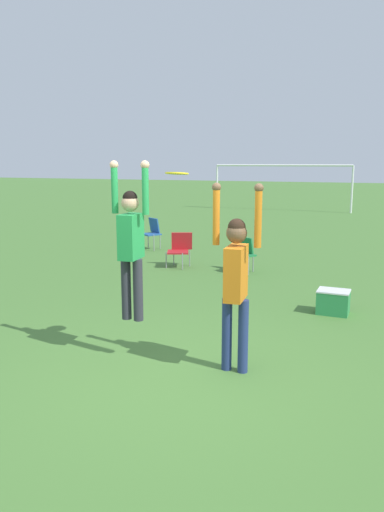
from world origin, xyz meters
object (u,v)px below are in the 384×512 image
person_defending (236,274)px  camping_chair_3 (152,231)px  camping_chair_4 (244,251)px  camping_chair_1 (180,248)px  frisbee (177,173)px  person_jumping (131,239)px  cooler_box (333,302)px

person_defending → camping_chair_3: 8.67m
camping_chair_4 → camping_chair_1: bearing=31.4°
camping_chair_4 → frisbee: bearing=129.0°
camping_chair_3 → camping_chair_4: camping_chair_3 is taller
camping_chair_3 → person_defending: bearing=155.3°
person_jumping → person_defending: (1.29, 0.14, -0.35)m
camping_chair_3 → cooler_box: bearing=173.3°
frisbee → camping_chair_3: 8.39m
person_jumping → person_defending: size_ratio=0.88×
person_defending → cooler_box: bearing=158.7°
camping_chair_3 → cooler_box: 7.11m
frisbee → camping_chair_4: frisbee is taller
camping_chair_3 → person_jumping: bearing=147.1°
frisbee → cooler_box: 3.79m
camping_chair_1 → camping_chair_3: camping_chair_3 is taller
camping_chair_1 → camping_chair_4: size_ratio=1.03×
person_defending → camping_chair_1: (-3.10, 5.26, -0.73)m
person_defending → camping_chair_1: person_defending is taller
frisbee → camping_chair_4: 5.58m
person_jumping → frisbee: person_jumping is taller
camping_chair_3 → cooler_box: camping_chair_3 is taller
camping_chair_1 → cooler_box: bearing=124.0°
person_jumping → camping_chair_3: size_ratio=2.21×
camping_chair_4 → cooler_box: size_ratio=1.54×
person_jumping → camping_chair_4: (-0.23, 5.41, -1.06)m
camping_chair_1 → frisbee: bearing=90.6°
person_defending → cooler_box: (0.77, 2.81, -0.99)m
person_jumping → cooler_box: bearing=-41.0°
person_jumping → camping_chair_4: 5.52m
frisbee → camping_chair_1: 5.99m
camping_chair_4 → cooler_box: 3.38m
frisbee → camping_chair_1: size_ratio=0.34×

